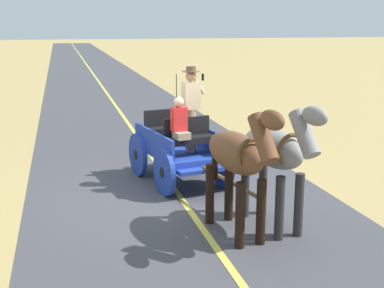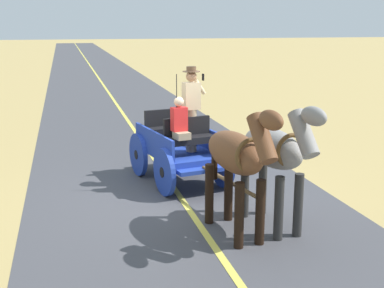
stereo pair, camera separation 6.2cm
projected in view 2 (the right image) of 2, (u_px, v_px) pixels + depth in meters
ground_plane at (178, 194)px, 10.33m from camera, size 200.00×200.00×0.00m
road_surface at (178, 194)px, 10.33m from camera, size 5.95×160.00×0.01m
road_centre_stripe at (178, 193)px, 10.33m from camera, size 0.12×160.00×0.00m
horse_drawn_carriage at (180, 145)px, 10.94m from camera, size 1.86×4.51×2.50m
horse_near_side at (276, 152)px, 8.31m from camera, size 0.81×2.15×2.21m
horse_off_side at (238, 157)px, 8.01m from camera, size 0.78×2.15×2.21m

